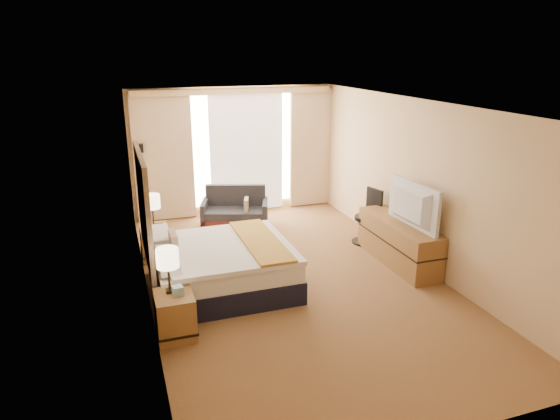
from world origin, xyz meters
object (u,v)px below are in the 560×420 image
object	(u,v)px
lamp_right	(152,202)
lamp_left	(167,259)
media_dresser	(398,242)
desk_chair	(368,219)
bed	(222,266)
television	(407,205)
nightstand_left	(175,315)
nightstand_right	(155,242)
loveseat	(235,214)
floor_lamp	(141,168)

from	to	relation	value
lamp_right	lamp_left	bearing A→B (deg)	-90.79
media_dresser	desk_chair	bearing A→B (deg)	91.76
desk_chair	bed	bearing A→B (deg)	-175.37
desk_chair	television	distance (m)	1.33
nightstand_left	nightstand_right	world-z (taller)	same
loveseat	floor_lamp	bearing A→B (deg)	172.89
loveseat	floor_lamp	world-z (taller)	floor_lamp
media_dresser	lamp_right	size ratio (longest dim) A/B	3.27
nightstand_left	media_dresser	xyz separation A→B (m)	(3.70, 1.05, 0.07)
bed	floor_lamp	xyz separation A→B (m)	(-0.84, 3.29, 0.78)
lamp_left	desk_chair	bearing A→B (deg)	27.49
nightstand_right	floor_lamp	world-z (taller)	floor_lamp
nightstand_right	floor_lamp	xyz separation A→B (m)	(-0.03, 1.85, 0.85)
desk_chair	lamp_left	world-z (taller)	lamp_left
loveseat	media_dresser	bearing A→B (deg)	-32.07
loveseat	lamp_left	world-z (taller)	lamp_left
nightstand_left	bed	xyz separation A→B (m)	(0.81, 1.06, 0.07)
media_dresser	bed	world-z (taller)	bed
nightstand_right	lamp_right	distance (m)	0.70
nightstand_left	loveseat	size ratio (longest dim) A/B	0.39
nightstand_right	lamp_right	xyz separation A→B (m)	(0.00, -0.03, 0.70)
desk_chair	loveseat	bearing A→B (deg)	129.13
nightstand_left	media_dresser	world-z (taller)	media_dresser
television	floor_lamp	bearing A→B (deg)	43.60
desk_chair	lamp_right	size ratio (longest dim) A/B	1.77
bed	desk_chair	bearing A→B (deg)	18.22
bed	television	bearing A→B (deg)	-4.83
bed	lamp_left	world-z (taller)	lamp_left
media_dresser	television	xyz separation A→B (m)	(-0.05, -0.23, 0.70)
nightstand_left	bed	distance (m)	1.34
bed	media_dresser	bearing A→B (deg)	-0.24
nightstand_left	loveseat	xyz separation A→B (m)	(1.62, 3.56, -0.02)
loveseat	floor_lamp	xyz separation A→B (m)	(-1.65, 0.79, 0.87)
floor_lamp	nightstand_right	bearing A→B (deg)	-89.07
nightstand_right	desk_chair	world-z (taller)	desk_chair
media_dresser	lamp_left	world-z (taller)	lamp_left
nightstand_right	floor_lamp	size ratio (longest dim) A/B	0.35
nightstand_left	desk_chair	distance (m)	4.19
loveseat	floor_lamp	size ratio (longest dim) A/B	0.88
media_dresser	television	world-z (taller)	television
desk_chair	lamp_right	world-z (taller)	lamp_right
floor_lamp	television	xyz separation A→B (m)	(3.68, -3.53, -0.08)
nightstand_left	television	xyz separation A→B (m)	(3.65, 0.82, 0.77)
nightstand_left	desk_chair	bearing A→B (deg)	28.63
bed	television	size ratio (longest dim) A/B	1.60
desk_chair	television	size ratio (longest dim) A/B	0.81
nightstand_right	desk_chair	xyz separation A→B (m)	(3.67, -0.50, 0.16)
nightstand_left	television	size ratio (longest dim) A/B	0.46
bed	desk_chair	world-z (taller)	desk_chair
loveseat	television	world-z (taller)	television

